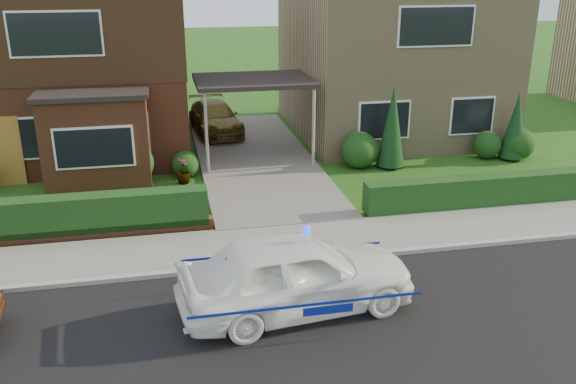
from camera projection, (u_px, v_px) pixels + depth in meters
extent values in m
plane|color=#224F15|center=(351.00, 340.00, 10.75)|extent=(120.00, 120.00, 0.00)
cube|color=black|center=(351.00, 340.00, 10.75)|extent=(60.00, 6.00, 0.02)
cube|color=#9E9993|center=(310.00, 261.00, 13.52)|extent=(60.00, 0.16, 0.12)
cube|color=slate|center=(300.00, 241.00, 14.49)|extent=(60.00, 2.00, 0.10)
cube|color=#666059|center=(255.00, 158.00, 20.82)|extent=(3.80, 12.00, 0.12)
cube|color=brown|center=(78.00, 66.00, 21.47)|extent=(7.20, 8.00, 5.80)
cube|color=white|center=(13.00, 139.00, 18.00)|extent=(1.80, 0.08, 1.30)
cube|color=white|center=(123.00, 134.00, 18.61)|extent=(1.60, 0.08, 1.30)
cube|color=white|center=(55.00, 34.00, 17.26)|extent=(2.60, 0.08, 1.30)
cube|color=black|center=(73.00, 24.00, 20.97)|extent=(7.26, 8.06, 2.90)
cube|color=brown|center=(97.00, 142.00, 17.86)|extent=(3.00, 1.40, 2.70)
cube|color=black|center=(91.00, 94.00, 17.37)|extent=(3.20, 1.60, 0.14)
cube|color=tan|center=(389.00, 57.00, 23.70)|extent=(7.20, 8.00, 5.80)
cube|color=white|center=(384.00, 120.00, 20.23)|extent=(1.80, 0.08, 1.30)
cube|color=white|center=(472.00, 116.00, 20.84)|extent=(1.60, 0.08, 1.30)
cube|color=white|center=(436.00, 26.00, 19.49)|extent=(2.60, 0.08, 1.30)
cube|color=black|center=(253.00, 80.00, 19.90)|extent=(3.80, 3.00, 0.14)
cylinder|color=gray|center=(207.00, 134.00, 18.76)|extent=(0.10, 0.10, 2.70)
cylinder|color=gray|center=(313.00, 128.00, 19.41)|extent=(0.10, 0.10, 2.70)
cube|color=brown|center=(50.00, 237.00, 14.43)|extent=(7.70, 0.25, 0.36)
cube|color=#103414|center=(52.00, 241.00, 14.63)|extent=(7.50, 0.55, 0.90)
cube|color=#103414|center=(495.00, 206.00, 16.77)|extent=(7.50, 0.55, 0.80)
sphere|color=#103414|center=(132.00, 163.00, 18.28)|extent=(1.32, 1.32, 1.32)
sphere|color=#103414|center=(185.00, 164.00, 18.95)|extent=(0.84, 0.84, 0.84)
sphere|color=#103414|center=(359.00, 150.00, 19.78)|extent=(1.20, 1.20, 1.20)
sphere|color=#103414|center=(487.00, 145.00, 20.80)|extent=(0.96, 0.96, 0.96)
sphere|color=#103414|center=(519.00, 144.00, 20.69)|extent=(1.08, 1.08, 1.08)
cone|color=black|center=(392.00, 129.00, 19.54)|extent=(0.90, 0.90, 2.60)
cone|color=black|center=(515.00, 128.00, 20.46)|extent=(0.90, 0.90, 2.20)
imported|color=white|center=(296.00, 274.00, 11.44)|extent=(2.33, 4.65, 1.52)
sphere|color=#193FF2|center=(308.00, 233.00, 11.19)|extent=(0.17, 0.17, 0.17)
cube|color=navy|center=(307.00, 301.00, 10.63)|extent=(4.11, 0.02, 0.05)
cube|color=navy|center=(287.00, 256.00, 12.29)|extent=(4.11, 0.01, 0.05)
ellipsoid|color=black|center=(230.00, 269.00, 11.01)|extent=(0.22, 0.17, 0.21)
sphere|color=white|center=(231.00, 271.00, 10.96)|extent=(0.11, 0.11, 0.11)
sphere|color=black|center=(231.00, 263.00, 10.94)|extent=(0.13, 0.13, 0.13)
cone|color=black|center=(228.00, 259.00, 10.92)|extent=(0.04, 0.04, 0.05)
cone|color=black|center=(233.00, 259.00, 10.94)|extent=(0.04, 0.04, 0.05)
imported|color=brown|center=(215.00, 117.00, 23.62)|extent=(2.03, 4.14, 1.16)
imported|color=gray|center=(172.00, 201.00, 16.05)|extent=(0.53, 0.50, 0.76)
imported|color=gray|center=(183.00, 171.00, 18.39)|extent=(0.46, 0.46, 0.79)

